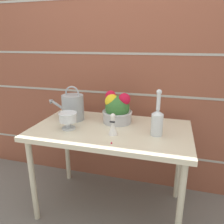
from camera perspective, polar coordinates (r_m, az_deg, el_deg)
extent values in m
plane|color=slate|center=(2.09, -0.28, -23.39)|extent=(12.00, 12.00, 0.00)
cube|color=brown|center=(2.04, 3.31, 10.01)|extent=(3.60, 0.08, 2.20)
cube|color=#A8A399|center=(2.24, 2.72, -9.80)|extent=(3.53, 0.00, 0.02)
cube|color=#A8A399|center=(2.03, 2.96, 4.83)|extent=(3.53, 0.00, 0.02)
cube|color=#A8A399|center=(1.99, 3.13, 15.01)|extent=(3.53, 0.00, 0.02)
cube|color=beige|center=(1.70, -0.32, -4.77)|extent=(1.21, 0.70, 0.04)
cylinder|color=beige|center=(1.87, -19.98, -16.60)|extent=(0.04, 0.04, 0.70)
cylinder|color=beige|center=(1.60, 17.32, -22.97)|extent=(0.04, 0.04, 0.70)
cylinder|color=beige|center=(2.29, -11.66, -9.15)|extent=(0.04, 0.04, 0.70)
cylinder|color=beige|center=(2.07, 17.06, -12.64)|extent=(0.04, 0.04, 0.70)
cylinder|color=#9EA3A8|center=(1.88, -10.14, 1.18)|extent=(0.18, 0.18, 0.21)
cylinder|color=#9EA3A8|center=(1.94, -14.01, 1.79)|extent=(0.14, 0.02, 0.09)
cone|color=#9EA3A8|center=(1.97, -15.80, 2.85)|extent=(0.05, 0.05, 0.06)
torus|color=#9EA3A8|center=(1.85, -10.34, 4.78)|extent=(0.13, 0.01, 0.13)
cylinder|color=silver|center=(1.71, -11.26, -4.15)|extent=(0.10, 0.10, 0.01)
cylinder|color=silver|center=(1.70, -11.32, -3.21)|extent=(0.04, 0.04, 0.05)
sphere|color=silver|center=(1.70, -11.33, -3.13)|extent=(0.04, 0.04, 0.04)
cylinder|color=silver|center=(1.68, -11.44, -1.38)|extent=(0.13, 0.13, 0.07)
torus|color=silver|center=(1.67, -11.51, -0.29)|extent=(0.14, 0.14, 0.01)
cylinder|color=#BCBCC1|center=(1.80, 1.38, -1.30)|extent=(0.23, 0.23, 0.09)
torus|color=#BCBCC1|center=(1.79, 1.39, 0.07)|extent=(0.25, 0.25, 0.01)
sphere|color=#387033|center=(1.78, 1.39, 1.15)|extent=(0.20, 0.20, 0.20)
sphere|color=yellow|center=(1.76, 0.02, 2.78)|extent=(0.12, 0.12, 0.12)
sphere|color=red|center=(1.80, -0.35, 4.24)|extent=(0.09, 0.09, 0.09)
sphere|color=red|center=(1.74, 3.24, 3.34)|extent=(0.10, 0.10, 0.10)
cylinder|color=silver|center=(1.58, 11.66, -3.27)|extent=(0.08, 0.08, 0.16)
cone|color=silver|center=(1.55, 11.87, -0.03)|extent=(0.08, 0.08, 0.03)
cylinder|color=silver|center=(1.53, 12.04, 2.55)|extent=(0.03, 0.03, 0.11)
sphere|color=silver|center=(1.51, 12.21, 5.12)|extent=(0.04, 0.04, 0.04)
cone|color=white|center=(1.56, 0.23, -4.09)|extent=(0.07, 0.07, 0.10)
cylinder|color=white|center=(1.54, 0.23, -1.68)|extent=(0.03, 0.03, 0.04)
sphere|color=white|center=(1.53, 0.24, -1.05)|extent=(0.04, 0.04, 0.04)
cube|color=black|center=(1.53, 0.07, -2.62)|extent=(0.04, 0.01, 0.01)
sphere|color=red|center=(1.44, -0.13, -8.12)|extent=(0.01, 0.01, 0.01)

